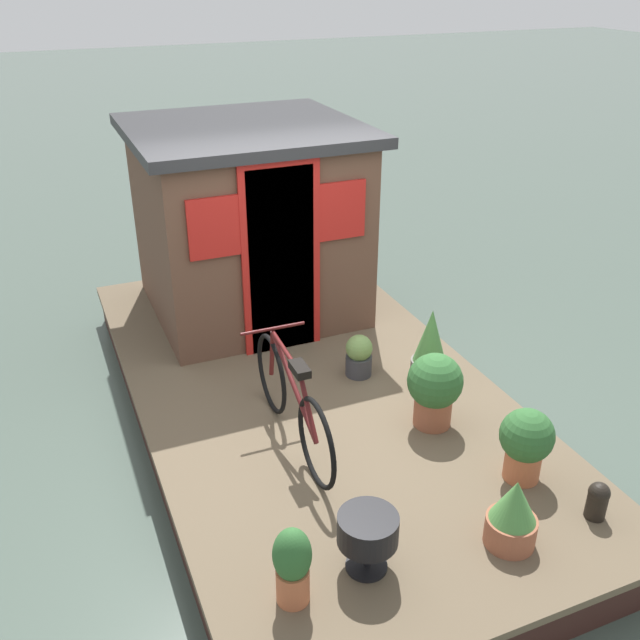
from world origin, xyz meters
TOP-DOWN VIEW (x-y plane):
  - ground_plane at (0.00, 0.00)m, footprint 60.00×60.00m
  - houseboat_deck at (0.00, 0.00)m, footprint 5.44×2.88m
  - houseboat_cabin at (1.61, 0.00)m, footprint 2.05×2.13m
  - bicycle at (-0.70, 0.43)m, footprint 1.60×0.50m
  - potted_plant_mint at (-0.37, -0.92)m, footprint 0.30×0.30m
  - potted_plant_geranium at (-1.70, -0.89)m, footprint 0.37×0.37m
  - potted_plant_thyme at (-0.03, -0.44)m, footprint 0.23×0.23m
  - potted_plant_rosemary at (-2.06, 0.95)m, footprint 0.22×0.22m
  - potted_plant_succulent at (-0.90, -0.65)m, footprint 0.43×0.43m
  - potted_plant_basil at (-2.18, -0.44)m, footprint 0.32×0.32m
  - charcoal_grill at (-2.01, 0.46)m, footprint 0.36×0.36m
  - mooring_bollard at (-2.20, -1.09)m, footprint 0.14×0.14m

SIDE VIEW (x-z plane):
  - ground_plane at x=0.00m, z-range 0.00..0.00m
  - houseboat_deck at x=0.00m, z-range 0.00..0.39m
  - mooring_bollard at x=-2.20m, z-range 0.40..0.66m
  - potted_plant_thyme at x=-0.03m, z-range 0.39..0.76m
  - potted_plant_basil at x=-2.18m, z-range 0.38..0.85m
  - potted_plant_rosemary at x=-2.06m, z-range 0.40..0.91m
  - charcoal_grill at x=-2.01m, z-range 0.48..0.86m
  - potted_plant_geranium at x=-1.70m, z-range 0.42..0.96m
  - potted_plant_mint at x=-0.37m, z-range 0.37..1.06m
  - potted_plant_succulent at x=-0.90m, z-range 0.42..1.02m
  - bicycle at x=-0.70m, z-range 0.36..1.14m
  - houseboat_cabin at x=1.61m, z-range 0.40..2.26m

